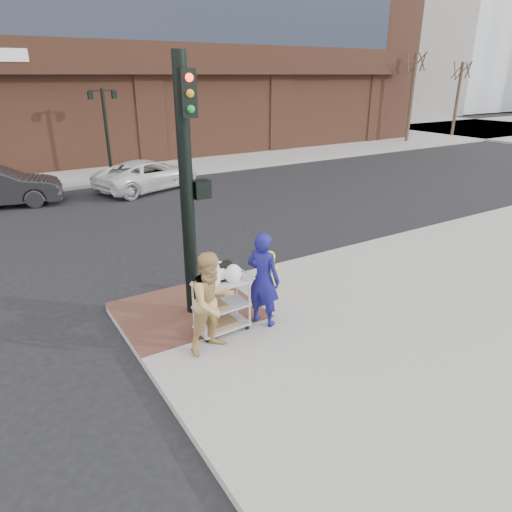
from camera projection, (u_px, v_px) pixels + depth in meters
ground at (233, 327)px, 9.21m from camera, size 220.00×220.00×0.00m
sidewalk_far at (180, 131)px, 40.55m from camera, size 65.00×36.00×0.15m
brick_curb_ramp at (187, 310)px, 9.56m from camera, size 2.80×2.40×0.01m
filler_block at (366, 37)px, 55.47m from camera, size 14.00×20.00×18.00m
bare_tree_a at (417, 51)px, 31.68m from camera, size 1.80×1.80×7.20m
bare_tree_b at (463, 60)px, 35.19m from camera, size 1.80×1.80×6.70m
lamp_post at (106, 122)px, 21.84m from camera, size 1.32×0.22×4.00m
traffic_signal_pole at (188, 184)px, 8.53m from camera, size 0.61×0.51×5.00m
woman_blue at (263, 279)px, 8.73m from camera, size 0.72×0.82×1.89m
pedestrian_tan at (212, 302)px, 7.90m from camera, size 1.01×0.85×1.85m
minivan_white at (148, 175)px, 19.98m from camera, size 5.16×3.53×1.31m
utility_cart at (221, 301)px, 8.56m from camera, size 1.03×0.60×1.39m
fire_hydrant at (270, 270)px, 10.30m from camera, size 0.45×0.31×0.95m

